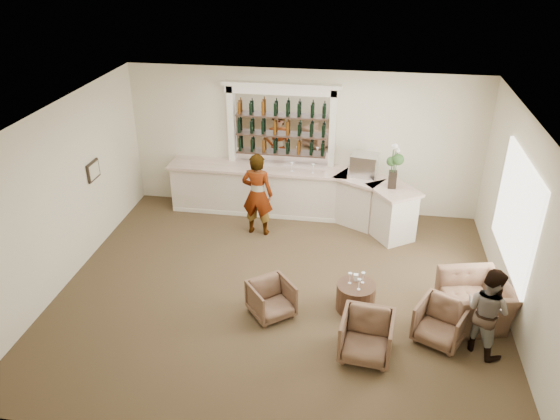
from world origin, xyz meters
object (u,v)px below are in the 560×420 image
object	(u,v)px
guest	(487,311)
flower_vase	(394,163)
cocktail_table	(356,297)
armchair_far	(475,300)
armchair_center	(367,336)
sommelier	(257,194)
armchair_left	(271,299)
armchair_right	(441,323)
bar_counter	(293,194)
espresso_machine	(364,165)

from	to	relation	value
guest	flower_vase	xyz separation A→B (m)	(-1.40, 3.47, 0.94)
cocktail_table	armchair_far	world-z (taller)	armchair_far
cocktail_table	armchair_far	bearing A→B (deg)	0.90
armchair_center	flower_vase	xyz separation A→B (m)	(0.40, 3.89, 1.32)
cocktail_table	sommelier	size ratio (longest dim) A/B	0.37
cocktail_table	sommelier	world-z (taller)	sommelier
guest	armchair_left	distance (m)	3.47
armchair_far	armchair_left	bearing A→B (deg)	-97.76
armchair_right	armchair_left	bearing A→B (deg)	-158.51
bar_counter	sommelier	distance (m)	1.15
armchair_right	espresso_machine	world-z (taller)	espresso_machine
armchair_right	espresso_machine	bearing A→B (deg)	135.47
bar_counter	guest	xyz separation A→B (m)	(3.56, -4.02, 0.18)
armchair_center	armchair_right	world-z (taller)	armchair_center
armchair_center	armchair_far	distance (m)	2.16
guest	armchair_right	world-z (taller)	guest
bar_counter	flower_vase	bearing A→B (deg)	-14.37
sommelier	armchair_far	bearing A→B (deg)	155.89
armchair_center	flower_vase	distance (m)	4.13
flower_vase	armchair_right	bearing A→B (deg)	-76.88
sommelier	guest	size ratio (longest dim) A/B	1.23
guest	armchair_right	size ratio (longest dim) A/B	1.99
armchair_left	guest	bearing A→B (deg)	-44.28
sommelier	espresso_machine	distance (m)	2.42
bar_counter	guest	size ratio (longest dim) A/B	3.80
armchair_center	espresso_machine	bearing A→B (deg)	98.78
armchair_center	espresso_machine	size ratio (longest dim) A/B	1.46
armchair_right	armchair_far	distance (m)	0.90
armchair_center	armchair_far	world-z (taller)	armchair_far
sommelier	armchair_far	xyz separation A→B (m)	(4.21, -2.36, -0.55)
armchair_center	guest	bearing A→B (deg)	19.40
espresso_machine	armchair_left	bearing A→B (deg)	-101.17
armchair_far	espresso_machine	size ratio (longest dim) A/B	2.11
espresso_machine	bar_counter	bearing A→B (deg)	-169.92
sommelier	armchair_right	size ratio (longest dim) A/B	2.46
armchair_left	espresso_machine	distance (m)	4.08
sommelier	armchair_far	world-z (taller)	sommelier
bar_counter	flower_vase	xyz separation A→B (m)	(2.16, -0.55, 1.12)
cocktail_table	flower_vase	world-z (taller)	flower_vase
armchair_right	flower_vase	xyz separation A→B (m)	(-0.78, 3.34, 1.35)
bar_counter	cocktail_table	bearing A→B (deg)	-64.54
guest	espresso_machine	xyz separation A→B (m)	(-2.00, 4.02, 0.63)
guest	armchair_right	xyz separation A→B (m)	(-0.63, 0.13, -0.41)
armchair_far	guest	bearing A→B (deg)	-14.79
cocktail_table	armchair_left	distance (m)	1.48
cocktail_table	flower_vase	bearing A→B (deg)	77.63
espresso_machine	armchair_far	bearing A→B (deg)	-48.26
guest	armchair_center	xyz separation A→B (m)	(-1.80, -0.42, -0.38)
bar_counter	espresso_machine	bearing A→B (deg)	-0.03
bar_counter	sommelier	world-z (taller)	sommelier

